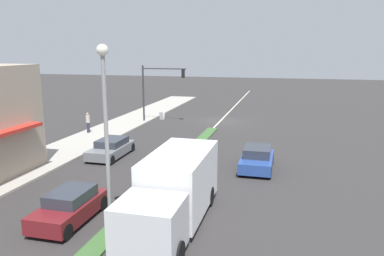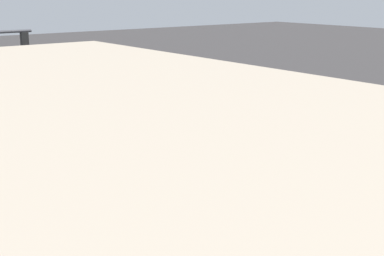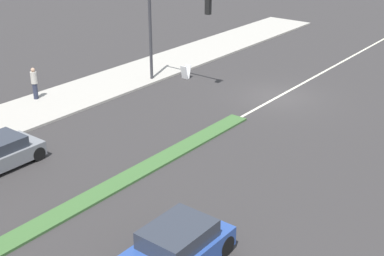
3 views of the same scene
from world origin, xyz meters
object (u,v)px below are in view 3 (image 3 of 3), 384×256
(warning_aframe_sign, at_px, (186,72))
(coupe_blue, at_px, (175,249))
(traffic_signal_main, at_px, (169,20))
(pedestrian, at_px, (34,83))

(warning_aframe_sign, relative_size, coupe_blue, 0.22)
(traffic_signal_main, relative_size, coupe_blue, 1.45)
(traffic_signal_main, relative_size, warning_aframe_sign, 6.69)
(pedestrian, relative_size, warning_aframe_sign, 2.10)
(traffic_signal_main, bearing_deg, coupe_blue, 130.73)
(coupe_blue, bearing_deg, traffic_signal_main, -49.27)
(coupe_blue, bearing_deg, warning_aframe_sign, -52.41)
(warning_aframe_sign, bearing_deg, coupe_blue, 127.59)
(warning_aframe_sign, xyz_separation_m, coupe_blue, (-11.13, 14.46, 0.24))
(warning_aframe_sign, bearing_deg, traffic_signal_main, 90.19)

